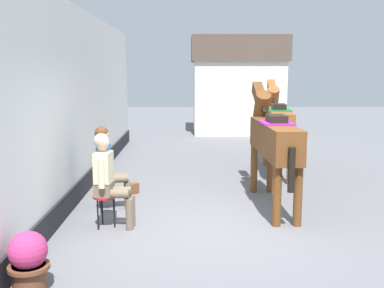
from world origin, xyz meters
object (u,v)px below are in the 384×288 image
Objects in this scene: saddled_horse_far at (277,121)px; flower_planter_near at (28,260)px; satchel_bag at (132,189)px; saddled_horse_near at (273,138)px; seated_visitor_far at (108,164)px; seated_visitor_near at (108,176)px.

flower_planter_near is (-3.65, -5.64, -0.82)m from saddled_horse_far.
saddled_horse_far reaches higher than flower_planter_near.
saddled_horse_near is at bearing 112.45° from satchel_bag.
seated_visitor_far is 4.96× the size of satchel_bag.
saddled_horse_near is at bearing 5.16° from seated_visitor_far.
saddled_horse_near is 4.68× the size of flower_planter_near.
seated_visitor_near is 1.96m from satchel_bag.
seated_visitor_near is 0.46× the size of saddled_horse_near.
flower_planter_near is 2.29× the size of satchel_bag.
flower_planter_near is (-3.08, -3.10, -0.82)m from saddled_horse_near.
seated_visitor_near is at bearing -130.62° from saddled_horse_far.
flower_planter_near is at bearing 29.33° from satchel_bag.
saddled_horse_far reaches higher than satchel_bag.
saddled_horse_far is at bearing 57.06° from flower_planter_near.
saddled_horse_near is at bearing -102.65° from saddled_horse_far.
saddled_horse_far is (0.57, 2.55, 0.00)m from saddled_horse_near.
satchel_bag is (0.27, 0.96, -0.68)m from seated_visitor_far.
satchel_bag is at bearing 163.89° from saddled_horse_near.
saddled_horse_far is (3.15, 3.67, 0.38)m from seated_visitor_near.
saddled_horse_far is 3.70m from satchel_bag.
saddled_horse_near is (2.58, 1.13, 0.38)m from seated_visitor_near.
flower_planter_near is (-0.35, -2.85, -0.44)m from seated_visitor_far.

